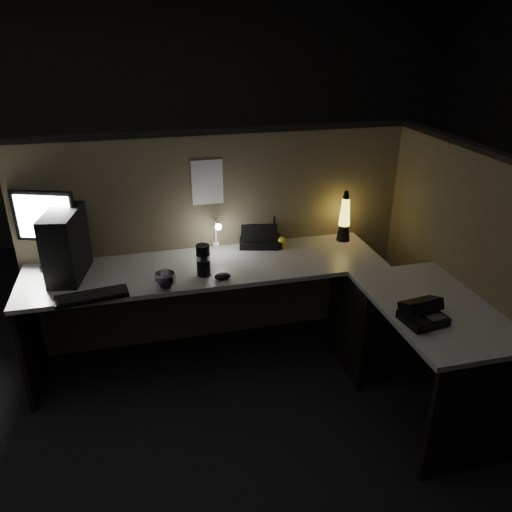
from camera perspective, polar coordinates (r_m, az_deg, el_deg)
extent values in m
plane|color=black|center=(3.17, -0.54, -17.52)|extent=(6.00, 6.00, 0.00)
plane|color=#282623|center=(5.36, -8.36, 16.22)|extent=(6.00, 0.00, 6.00)
cube|color=brown|center=(3.53, -4.09, 1.74)|extent=(2.66, 0.06, 1.50)
cube|color=brown|center=(3.32, 21.90, -1.69)|extent=(0.06, 1.66, 1.50)
cube|color=#A5A29C|center=(3.23, -5.65, -1.32)|extent=(2.30, 0.60, 0.03)
cube|color=#A5A29C|center=(2.95, 19.74, -5.56)|extent=(0.60, 1.00, 0.03)
cube|color=black|center=(3.47, -24.39, -8.62)|extent=(0.03, 0.55, 0.70)
cube|color=black|center=(2.84, 23.93, -16.61)|extent=(0.55, 0.03, 0.70)
cube|color=black|center=(3.38, 10.30, -7.50)|extent=(0.03, 0.55, 0.70)
cube|color=black|center=(3.20, -20.91, 1.24)|extent=(0.25, 0.42, 0.42)
cylinder|color=black|center=(3.42, -22.13, -1.20)|extent=(0.17, 0.17, 0.01)
cube|color=black|center=(3.40, -22.36, 0.47)|extent=(0.06, 0.05, 0.19)
cube|color=black|center=(3.31, -23.03, 4.20)|extent=(0.38, 0.17, 0.32)
cube|color=white|center=(3.29, -23.08, 4.09)|extent=(0.33, 0.13, 0.27)
cube|color=black|center=(2.98, -18.24, -4.40)|extent=(0.42, 0.19, 0.02)
ellipsoid|color=black|center=(3.04, -3.85, -2.32)|extent=(0.11, 0.08, 0.04)
cube|color=white|center=(3.48, -4.58, 1.28)|extent=(0.04, 0.05, 0.03)
cylinder|color=white|center=(3.44, -4.64, 2.82)|extent=(0.01, 0.01, 0.17)
cylinder|color=white|center=(3.36, -4.52, 3.82)|extent=(0.01, 0.12, 0.01)
sphere|color=white|center=(3.30, -4.32, 3.34)|extent=(0.04, 0.04, 0.04)
cube|color=black|center=(3.51, 0.35, 1.80)|extent=(0.32, 0.29, 0.05)
cube|color=black|center=(3.46, 0.50, 2.21)|extent=(0.26, 0.08, 0.10)
cube|color=black|center=(3.55, 0.03, 3.56)|extent=(0.26, 0.08, 0.18)
cone|color=black|center=(3.62, 9.96, 2.67)|extent=(0.10, 0.10, 0.12)
cone|color=yellow|center=(3.57, 10.14, 4.99)|extent=(0.08, 0.08, 0.20)
sphere|color=#936615|center=(3.59, 10.07, 4.06)|extent=(0.04, 0.04, 0.04)
sphere|color=#936615|center=(3.57, 10.15, 5.13)|extent=(0.03, 0.03, 0.03)
cone|color=black|center=(3.53, 10.29, 6.90)|extent=(0.05, 0.05, 0.05)
cylinder|color=black|center=(3.06, -6.04, -0.48)|extent=(0.09, 0.09, 0.20)
imported|color=silver|center=(2.96, -10.31, -2.82)|extent=(0.13, 0.13, 0.10)
sphere|color=yellow|center=(3.44, 2.98, 1.70)|extent=(0.06, 0.06, 0.06)
cube|color=white|center=(3.34, -5.58, 8.37)|extent=(0.21, 0.00, 0.30)
cube|color=black|center=(2.75, 18.55, -6.75)|extent=(0.23, 0.21, 0.05)
cube|color=black|center=(2.75, 18.31, -5.40)|extent=(0.22, 0.15, 0.10)
cube|color=black|center=(2.67, 17.95, -6.95)|extent=(0.07, 0.16, 0.03)
cube|color=#3F3F42|center=(2.74, 19.72, -6.42)|extent=(0.10, 0.10, 0.00)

